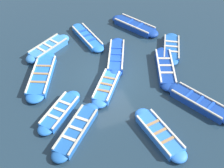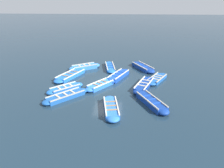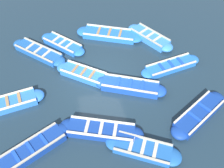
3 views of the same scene
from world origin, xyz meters
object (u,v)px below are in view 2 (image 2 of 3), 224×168
(boat_drifting, at_px, (110,67))
(boat_broadside, at_px, (111,108))
(boat_tucked, at_px, (70,75))
(boat_stern_in, at_px, (118,76))
(boat_far_corner, at_px, (157,79))
(boat_inner_gap, at_px, (65,88))
(boat_centre, at_px, (85,67))
(boat_alongside, at_px, (100,85))
(boat_mid_row, at_px, (66,96))
(boat_end_of_row, at_px, (144,85))
(boat_outer_left, at_px, (143,67))
(boat_outer_right, at_px, (151,102))

(boat_drifting, height_order, boat_broadside, boat_broadside)
(boat_tucked, bearing_deg, boat_broadside, -144.88)
(boat_stern_in, distance_m, boat_far_corner, 3.42)
(boat_tucked, bearing_deg, boat_inner_gap, -174.85)
(boat_centre, bearing_deg, boat_stern_in, -122.47)
(boat_alongside, relative_size, boat_tucked, 0.72)
(boat_mid_row, relative_size, boat_inner_gap, 1.12)
(boat_drifting, height_order, boat_alongside, boat_alongside)
(boat_stern_in, height_order, boat_mid_row, boat_stern_in)
(boat_end_of_row, height_order, boat_centre, boat_centre)
(boat_broadside, height_order, boat_far_corner, boat_broadside)
(boat_stern_in, xyz_separation_m, boat_outer_left, (2.56, -2.34, -0.00))
(boat_outer_right, xyz_separation_m, boat_centre, (7.10, 5.91, 0.01))
(boat_stern_in, xyz_separation_m, boat_drifting, (2.53, 0.93, -0.04))
(boat_drifting, distance_m, boat_centre, 2.57)
(boat_drifting, xyz_separation_m, boat_end_of_row, (-4.45, -3.09, 0.03))
(boat_end_of_row, bearing_deg, boat_mid_row, 112.19)
(boat_broadside, height_order, boat_tucked, boat_broadside)
(boat_outer_right, distance_m, boat_centre, 9.24)
(boat_broadside, relative_size, boat_centre, 1.09)
(boat_outer_right, relative_size, boat_centre, 1.13)
(boat_broadside, bearing_deg, boat_inner_gap, 52.38)
(boat_stern_in, relative_size, boat_mid_row, 1.15)
(boat_end_of_row, bearing_deg, boat_drifting, 34.79)
(boat_outer_right, bearing_deg, boat_far_corner, -12.29)
(boat_stern_in, height_order, boat_end_of_row, boat_stern_in)
(boat_drifting, bearing_deg, boat_stern_in, -159.73)
(boat_inner_gap, height_order, boat_tucked, boat_tucked)
(boat_mid_row, distance_m, boat_inner_gap, 1.46)
(boat_end_of_row, relative_size, boat_broadside, 1.07)
(boat_outer_left, relative_size, boat_tucked, 0.85)
(boat_end_of_row, distance_m, boat_alongside, 3.57)
(boat_stern_in, height_order, boat_alongside, boat_stern_in)
(boat_broadside, bearing_deg, boat_mid_row, 65.62)
(boat_end_of_row, xyz_separation_m, boat_mid_row, (-2.40, 5.87, -0.02))
(boat_outer_right, distance_m, boat_outer_left, 7.45)
(boat_centre, height_order, boat_inner_gap, boat_centre)
(boat_inner_gap, bearing_deg, boat_drifting, -30.34)
(boat_outer_left, relative_size, boat_centre, 1.09)
(boat_centre, bearing_deg, boat_far_corner, -111.05)
(boat_outer_left, relative_size, boat_broadside, 1.00)
(boat_stern_in, height_order, boat_outer_left, boat_stern_in)
(boat_broadside, bearing_deg, boat_tucked, 35.12)
(boat_outer_left, xyz_separation_m, boat_end_of_row, (-4.48, 0.18, -0.01))
(boat_drifting, height_order, boat_mid_row, boat_mid_row)
(boat_far_corner, bearing_deg, boat_outer_left, 19.40)
(boat_mid_row, height_order, boat_far_corner, boat_mid_row)
(boat_outer_left, distance_m, boat_alongside, 6.00)
(boat_outer_right, relative_size, boat_end_of_row, 0.97)
(boat_centre, distance_m, boat_inner_gap, 5.17)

